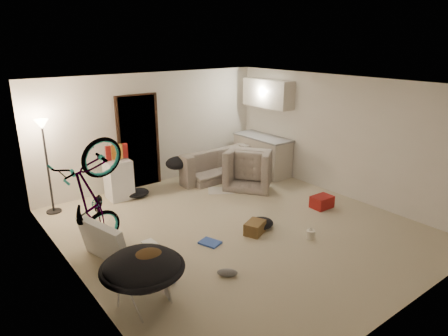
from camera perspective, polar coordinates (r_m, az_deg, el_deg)
floor at (r=7.17m, az=1.87°, el=-8.48°), size 5.50×6.00×0.02m
ceiling at (r=6.46m, az=2.10°, el=11.96°), size 5.50×6.00×0.02m
wall_back at (r=9.16m, az=-10.10°, el=5.50°), size 5.50×0.02×2.50m
wall_front at (r=4.92m, az=24.96°, el=-6.97°), size 5.50×0.02×2.50m
wall_left at (r=5.48m, az=-20.99°, el=-3.96°), size 0.02×6.00×2.50m
wall_right at (r=8.67m, az=16.27°, el=4.35°), size 0.02×6.00×2.50m
doorway at (r=9.01m, az=-12.16°, el=3.65°), size 0.85×0.10×2.04m
door_trim at (r=8.98m, az=-12.07°, el=3.62°), size 0.97×0.04×2.10m
floor_lamp at (r=8.01m, az=-24.23°, el=2.81°), size 0.28×0.28×1.81m
kitchen_counter at (r=9.92m, az=5.46°, el=1.83°), size 0.60×1.50×0.88m
counter_top at (r=9.80m, az=5.54°, el=4.41°), size 0.64×1.54×0.04m
kitchen_uppers at (r=9.70m, az=6.30°, el=10.55°), size 0.38×1.40×0.65m
sofa at (r=9.56m, az=-1.78°, el=0.22°), size 1.86×0.74×0.54m
armchair at (r=9.09m, az=3.92°, el=-0.41°), size 1.30×1.33×0.65m
bicycle at (r=6.49m, az=-18.12°, el=-7.52°), size 1.97×1.06×1.08m
book_asset at (r=5.40m, az=-7.72°, el=-18.26°), size 0.27×0.22×0.02m
mini_fridge at (r=8.54m, az=-14.81°, el=-1.58°), size 0.50×0.50×0.82m
snack_box_0 at (r=8.31m, az=-16.20°, el=2.00°), size 0.11×0.08×0.30m
snack_box_1 at (r=8.35m, az=-15.44°, el=2.15°), size 0.11×0.09×0.30m
snack_box_2 at (r=8.40m, az=-14.69°, el=2.29°), size 0.11×0.09×0.30m
snack_box_3 at (r=8.44m, az=-13.94°, el=2.43°), size 0.12×0.10×0.30m
saucer_chair at (r=5.15m, az=-11.50°, el=-14.70°), size 1.04×1.04×0.74m
hoodie at (r=5.03m, az=-10.97°, el=-12.70°), size 0.53×0.47×0.22m
sofa_drape at (r=8.99m, az=-6.71°, el=0.73°), size 0.65×0.58×0.28m
tv_box at (r=6.26m, az=-16.84°, el=-10.10°), size 0.48×1.01×0.66m
drink_case_a at (r=6.92m, az=4.44°, el=-8.50°), size 0.45×0.40×0.21m
drink_case_b at (r=8.14m, az=13.81°, el=-4.72°), size 0.42×0.31×0.24m
juicer at (r=6.90m, az=12.26°, el=-9.16°), size 0.14×0.14×0.21m
newspaper at (r=8.80m, az=-0.42°, el=-3.22°), size 0.71×0.67×0.01m
book_blue at (r=6.63m, az=-2.02°, el=-10.61°), size 0.34×0.39×0.03m
book_white at (r=6.73m, az=-10.59°, el=-10.48°), size 0.20×0.26×0.02m
shoe_0 at (r=8.66m, az=-14.74°, el=-3.87°), size 0.29×0.21×0.10m
shoe_2 at (r=5.74m, az=-7.64°, el=-15.33°), size 0.13×0.27×0.10m
shoe_3 at (r=5.80m, az=0.47°, el=-14.72°), size 0.30×0.29×0.11m
clothes_lump_a at (r=7.13m, az=5.15°, el=-7.90°), size 0.51×0.44×0.16m
clothes_lump_b at (r=8.66m, az=-12.28°, el=-3.50°), size 0.59×0.53×0.16m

